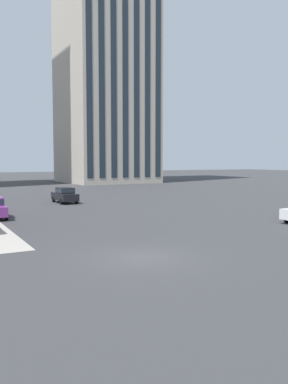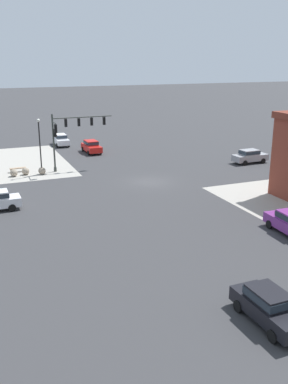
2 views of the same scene
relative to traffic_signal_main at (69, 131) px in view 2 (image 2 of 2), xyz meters
name	(u,v)px [view 2 (image 2 of 2)]	position (x,y,z in m)	size (l,w,h in m)	color
ground_plane	(150,182)	(-6.60, 7.99, -4.55)	(320.00, 320.00, 0.00)	#38383A
traffic_signal_main	(69,131)	(0.00, 0.00, 0.00)	(7.06, 2.09, 6.56)	#383D38
bollard_sphere_curb_a	(42,171)	(3.37, 0.52, -4.15)	(0.81, 0.81, 0.81)	gray
bollard_sphere_curb_b	(26,171)	(5.11, 0.06, -4.15)	(0.81, 0.81, 0.81)	gray
bollard_sphere_curb_c	(14,173)	(6.41, 0.29, -4.15)	(0.81, 0.81, 0.81)	gray
bench_near_signal	(18,169)	(5.75, -1.59, -4.23)	(1.82, 0.55, 0.49)	tan
street_lamp_corner_near	(40,141)	(3.40, 0.59, -0.73)	(0.36, 0.36, 6.22)	black
car_main_southbound_near	(61,139)	(-2.12, -15.40, -3.64)	(1.89, 4.40, 1.68)	silver
car_main_southbound_far	(269,305)	(-2.10, 33.61, -3.64)	(1.92, 4.41, 1.68)	black
car_cross_westbound	(91,146)	(-4.93, -8.65, -3.64)	(2.00, 4.46, 1.68)	red
car_cross_far	(250,156)	(-21.43, 4.76, -3.64)	(4.45, 2.00, 1.68)	#99999E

